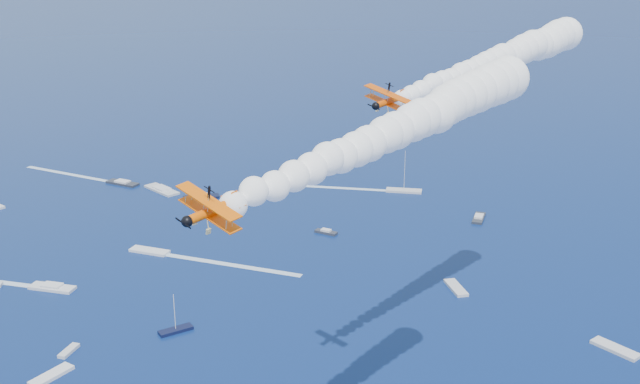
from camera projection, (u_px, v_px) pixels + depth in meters
name	position (u px, v px, depth m)	size (l,w,h in m)	color
biplane_lead	(389.00, 101.00, 110.23)	(6.96, 7.81, 4.70)	#F15105
biplane_trail	(212.00, 211.00, 70.15)	(6.60, 7.41, 4.46)	#FF6205
smoke_trail_lead	(494.00, 62.00, 129.72)	(54.39, 26.34, 10.77)	white
smoke_trail_trail	(398.00, 129.00, 90.11)	(53.86, 27.57, 10.77)	white
spectator_boats	(138.00, 245.00, 207.83)	(208.89, 166.14, 0.70)	silver
boat_wakes	(155.00, 219.00, 227.55)	(143.35, 127.56, 0.04)	white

